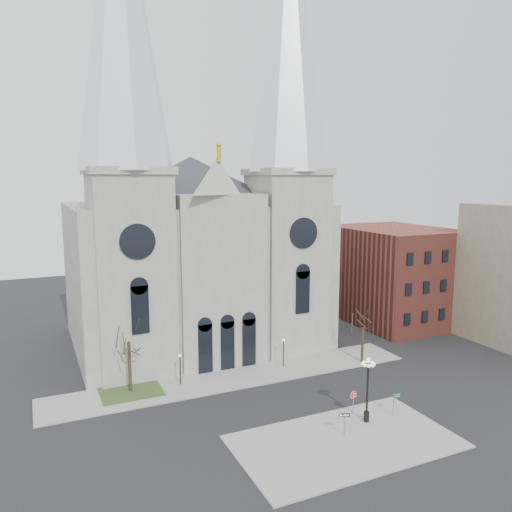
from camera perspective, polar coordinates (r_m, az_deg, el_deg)
name	(u,v)px	position (r m, az deg, el deg)	size (l,w,h in m)	color
ground	(284,423)	(46.17, 3.18, -18.50)	(160.00, 160.00, 0.00)	black
sidewalk_near	(345,442)	(43.77, 10.15, -20.16)	(18.00, 10.00, 0.14)	gray
sidewalk_far	(236,377)	(55.19, -2.30, -13.67)	(40.00, 6.00, 0.14)	gray
grass_patch	(131,391)	(53.27, -14.12, -14.78)	(6.00, 5.00, 0.18)	#2D461E
cathedral	(199,201)	(62.20, -6.59, 6.28)	(33.00, 26.66, 54.00)	gray
bg_building_brick	(393,274)	(77.57, 15.36, -2.03)	(14.00, 18.00, 14.00)	brown
tree_left	(129,339)	(51.35, -14.36, -9.14)	(3.20, 3.20, 7.50)	black
tree_right	(363,326)	(59.14, 12.13, -7.79)	(3.20, 3.20, 6.00)	black
ped_lamp_left	(180,364)	(52.99, -8.68, -12.12)	(0.32, 0.32, 3.26)	black
ped_lamp_right	(283,348)	(57.19, 3.15, -10.44)	(0.32, 0.32, 3.26)	black
stop_sign	(353,397)	(47.56, 11.08, -15.53)	(0.76, 0.23, 2.15)	slate
globe_lamp	(368,382)	(45.53, 12.64, -13.83)	(1.49, 1.49, 5.84)	black
one_way_sign	(345,420)	(43.76, 10.09, -17.95)	(0.87, 0.37, 2.10)	slate
street_name_sign	(394,402)	(48.10, 15.53, -15.79)	(0.68, 0.15, 2.13)	slate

